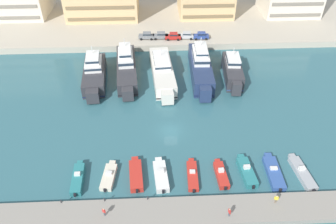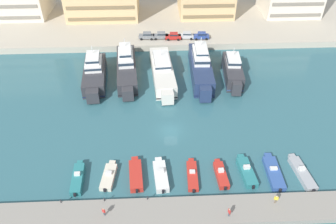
{
  "view_description": "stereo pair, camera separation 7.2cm",
  "coord_description": "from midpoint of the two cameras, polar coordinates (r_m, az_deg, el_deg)",
  "views": [
    {
      "loc": [
        -2.62,
        -45.5,
        41.11
      ],
      "look_at": [
        -0.4,
        2.59,
        2.5
      ],
      "focal_mm": 35.0,
      "sensor_mm": 36.0,
      "label": 1
    },
    {
      "loc": [
        -2.55,
        -45.5,
        41.11
      ],
      "look_at": [
        -0.4,
        2.59,
        2.5
      ],
      "focal_mm": 35.0,
      "sensor_mm": 36.0,
      "label": 2
    }
  ],
  "objects": [
    {
      "name": "motorboat_red_center",
      "position": [
        53.56,
        4.29,
        -10.91
      ],
      "size": [
        1.83,
        6.84,
        1.11
      ],
      "color": "red",
      "rests_on": "ground"
    },
    {
      "name": "pier_dock",
      "position": [
        49.18,
        1.65,
        -17.09
      ],
      "size": [
        120.0,
        4.82,
        0.88
      ],
      "primitive_type": "cube",
      "color": "gray",
      "rests_on": "ground"
    },
    {
      "name": "car_grey_left",
      "position": [
        89.36,
        -1.21,
        13.21
      ],
      "size": [
        4.12,
        1.97,
        1.8
      ],
      "color": "slate",
      "rests_on": "quay_promenade"
    },
    {
      "name": "bollard_west",
      "position": [
        51.75,
        -18.15,
        -14.52
      ],
      "size": [
        0.2,
        0.2,
        0.61
      ],
      "color": "#2D2D33",
      "rests_on": "pier_dock"
    },
    {
      "name": "motorboat_grey_far_right",
      "position": [
        57.85,
        22.31,
        -9.75
      ],
      "size": [
        2.54,
        7.89,
        1.42
      ],
      "color": "#9EA3A8",
      "rests_on": "ground"
    },
    {
      "name": "quay_promenade",
      "position": [
        118.85,
        -1.23,
        18.91
      ],
      "size": [
        180.0,
        70.0,
        1.65
      ],
      "primitive_type": "cube",
      "color": "#BCB29E",
      "rests_on": "ground"
    },
    {
      "name": "motorboat_white_center_left",
      "position": [
        53.18,
        -1.25,
        -10.95
      ],
      "size": [
        2.53,
        7.08,
        1.69
      ],
      "color": "white",
      "rests_on": "ground"
    },
    {
      "name": "yacht_charcoal_left",
      "position": [
        76.66,
        -7.22,
        7.9
      ],
      "size": [
        5.74,
        21.15,
        8.0
      ],
      "color": "#333338",
      "rests_on": "ground"
    },
    {
      "name": "pedestrian_far_side",
      "position": [
        48.45,
        -11.09,
        -16.61
      ],
      "size": [
        0.51,
        0.41,
        1.54
      ],
      "color": "#4C515B",
      "rests_on": "pier_dock"
    },
    {
      "name": "yacht_charcoal_far_left",
      "position": [
        75.68,
        -12.66,
        6.69
      ],
      "size": [
        5.86,
        17.75,
        7.7
      ],
      "color": "#333338",
      "rests_on": "ground"
    },
    {
      "name": "yacht_navy_center_left",
      "position": [
        75.9,
        5.76,
        7.89
      ],
      "size": [
        4.91,
        21.19,
        8.38
      ],
      "color": "navy",
      "rests_on": "ground"
    },
    {
      "name": "motorboat_cream_left",
      "position": [
        54.05,
        -10.23,
        -10.93
      ],
      "size": [
        2.43,
        6.2,
        1.26
      ],
      "color": "beige",
      "rests_on": "ground"
    },
    {
      "name": "motorboat_teal_mid_right",
      "position": [
        55.23,
        13.55,
        -10.02
      ],
      "size": [
        2.35,
        6.99,
        1.6
      ],
      "color": "teal",
      "rests_on": "ground"
    },
    {
      "name": "bollard_east_mid",
      "position": [
        49.76,
        -3.57,
        -14.69
      ],
      "size": [
        0.2,
        0.2,
        0.61
      ],
      "color": "#2D2D33",
      "rests_on": "pier_dock"
    },
    {
      "name": "car_silver_center_left",
      "position": [
        89.55,
        3.27,
        13.22
      ],
      "size": [
        4.25,
        2.25,
        1.8
      ],
      "color": "#B7BCC1",
      "rests_on": "quay_promenade"
    },
    {
      "name": "car_red_mid_left",
      "position": [
        88.98,
        0.97,
        13.1
      ],
      "size": [
        4.16,
        2.05,
        1.8
      ],
      "color": "red",
      "rests_on": "quay_promenade"
    },
    {
      "name": "motorboat_blue_right",
      "position": [
        56.37,
        17.91,
        -9.94
      ],
      "size": [
        2.29,
        7.9,
        1.27
      ],
      "color": "#33569E",
      "rests_on": "ground"
    },
    {
      "name": "ground_plane",
      "position": [
        61.38,
        0.51,
        -3.32
      ],
      "size": [
        400.0,
        400.0,
        0.0
      ],
      "primitive_type": "plane",
      "color": "#336670"
    },
    {
      "name": "yacht_ivory_mid_left",
      "position": [
        75.15,
        -0.94,
        7.16
      ],
      "size": [
        5.83,
        21.24,
        6.15
      ],
      "color": "silver",
      "rests_on": "ground"
    },
    {
      "name": "car_blue_center",
      "position": [
        89.72,
        5.84,
        13.13
      ],
      "size": [
        4.12,
        1.95,
        1.8
      ],
      "color": "#28428E",
      "rests_on": "quay_promenade"
    },
    {
      "name": "pedestrian_mid_deck",
      "position": [
        48.28,
        10.65,
        -16.73
      ],
      "size": [
        0.32,
        0.61,
        1.61
      ],
      "color": "#4C515B",
      "rests_on": "pier_dock"
    },
    {
      "name": "pedestrian_near_edge",
      "position": [
        51.2,
        18.36,
        -14.15
      ],
      "size": [
        0.62,
        0.34,
        1.65
      ],
      "color": "#7A6B56",
      "rests_on": "pier_dock"
    },
    {
      "name": "motorboat_red_center_right",
      "position": [
        54.06,
        9.24,
        -10.67
      ],
      "size": [
        1.87,
        6.14,
        1.51
      ],
      "color": "red",
      "rests_on": "ground"
    },
    {
      "name": "yacht_charcoal_center",
      "position": [
        76.28,
        11.24,
        7.11
      ],
      "size": [
        4.63,
        15.03,
        6.76
      ],
      "color": "#333338",
      "rests_on": "ground"
    },
    {
      "name": "motorboat_red_mid_left",
      "position": [
        53.51,
        -5.59,
        -10.81
      ],
      "size": [
        2.47,
        7.1,
        1.1
      ],
      "color": "red",
      "rests_on": "ground"
    },
    {
      "name": "car_grey_far_left",
      "position": [
        89.41,
        -3.7,
        13.16
      ],
      "size": [
        4.19,
        2.11,
        1.8
      ],
      "color": "slate",
      "rests_on": "quay_promenade"
    },
    {
      "name": "motorboat_teal_far_left",
      "position": [
        54.66,
        -15.4,
        -11.07
      ],
      "size": [
        1.88,
        6.92,
        1.55
      ],
      "color": "teal",
      "rests_on": "ground"
    },
    {
      "name": "bollard_west_mid",
      "position": [
        50.37,
        -11.01,
        -14.72
      ],
      "size": [
        0.2,
        0.2,
        0.61
      ],
      "color": "#2D2D33",
      "rests_on": "pier_dock"
    }
  ]
}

